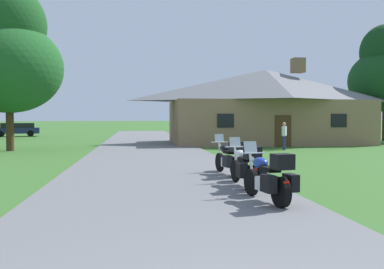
{
  "coord_description": "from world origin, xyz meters",
  "views": [
    {
      "loc": [
        -0.67,
        -2.87,
        1.92
      ],
      "look_at": [
        2.81,
        24.0,
        0.86
      ],
      "focal_mm": 39.68,
      "sensor_mm": 36.0,
      "label": 1
    }
  ],
  "objects": [
    {
      "name": "stone_lodge",
      "position": [
        8.96,
        28.16,
        2.86
      ],
      "size": [
        14.79,
        8.23,
        6.45
      ],
      "color": "#896B4C",
      "rests_on": "ground"
    },
    {
      "name": "ground_plane",
      "position": [
        0.0,
        20.0,
        0.0
      ],
      "size": [
        500.0,
        500.0,
        0.0
      ],
      "primitive_type": "plane",
      "color": "#386628"
    },
    {
      "name": "motorcycle_white_second_in_row",
      "position": [
        2.24,
        8.24,
        0.61
      ],
      "size": [
        0.79,
        2.08,
        1.3
      ],
      "rotation": [
        0.0,
        0.0,
        0.07
      ],
      "color": "black",
      "rests_on": "asphalt_driveway"
    },
    {
      "name": "motorcycle_black_farthest_in_row",
      "position": [
        2.34,
        10.64,
        0.61
      ],
      "size": [
        0.93,
        2.07,
        1.3
      ],
      "rotation": [
        0.0,
        0.0,
        0.16
      ],
      "color": "black",
      "rests_on": "asphalt_driveway"
    },
    {
      "name": "tree_left_near",
      "position": [
        -8.02,
        22.94,
        5.55
      ],
      "size": [
        6.15,
        6.15,
        9.58
      ],
      "color": "#422D19",
      "rests_on": "ground"
    },
    {
      "name": "bystander_white_shirt_near_lodge",
      "position": [
        8.05,
        21.5,
        0.93
      ],
      "size": [
        0.38,
        0.48,
        1.67
      ],
      "rotation": [
        0.0,
        0.0,
        1.01
      ],
      "color": "navy",
      "rests_on": "ground"
    },
    {
      "name": "motorcycle_blue_nearest_to_camera",
      "position": [
        2.21,
        6.02,
        0.61
      ],
      "size": [
        0.94,
        2.07,
        1.3
      ],
      "rotation": [
        0.0,
        0.0,
        0.17
      ],
      "color": "black",
      "rests_on": "asphalt_driveway"
    },
    {
      "name": "asphalt_driveway",
      "position": [
        0.0,
        18.0,
        0.03
      ],
      "size": [
        6.4,
        80.0,
        0.06
      ],
      "primitive_type": "cube",
      "color": "slate",
      "rests_on": "ground"
    },
    {
      "name": "parked_navy_suv_far_left",
      "position": [
        -13.05,
        42.88,
        0.78
      ],
      "size": [
        4.88,
        2.76,
        1.4
      ],
      "rotation": [
        0.0,
        0.0,
        1.78
      ],
      "color": "navy",
      "rests_on": "ground"
    }
  ]
}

